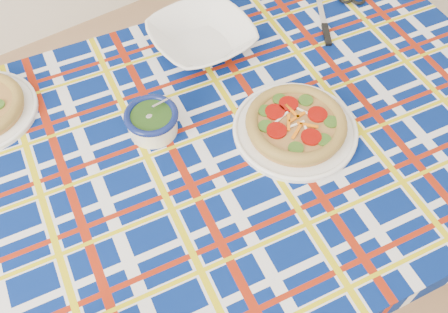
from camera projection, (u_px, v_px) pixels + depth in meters
dining_table at (226, 160)px, 1.25m from camera, size 1.68×1.19×0.73m
tablecloth at (226, 154)px, 1.23m from camera, size 1.71×1.23×0.10m
main_focaccia_plate at (296, 124)px, 1.18m from camera, size 0.39×0.39×0.06m
pesto_bowl at (152, 120)px, 1.18m from camera, size 0.16×0.16×0.08m
serving_bowl at (202, 38)px, 1.36m from camera, size 0.28×0.28×0.07m
table_knife at (322, 12)px, 1.46m from camera, size 0.14×0.20×0.01m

